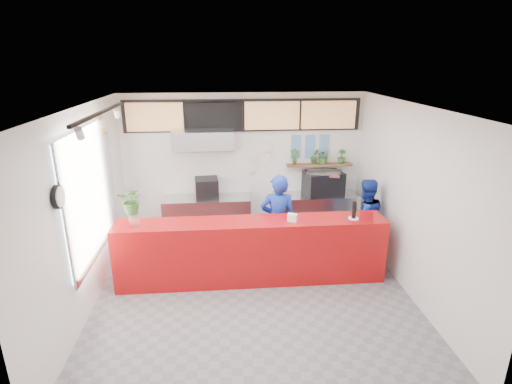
% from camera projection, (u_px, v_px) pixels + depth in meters
% --- Properties ---
extents(floor, '(5.00, 5.00, 0.00)m').
position_uv_depth(floor, '(254.00, 292.00, 6.55)').
color(floor, slate).
rests_on(floor, ground).
extents(ceiling, '(5.00, 5.00, 0.00)m').
position_uv_depth(ceiling, '(253.00, 107.00, 5.59)').
color(ceiling, silver).
extents(wall_back, '(5.00, 0.00, 5.00)m').
position_uv_depth(wall_back, '(244.00, 165.00, 8.43)').
color(wall_back, white).
rests_on(wall_back, ground).
extents(wall_left, '(0.00, 5.00, 5.00)m').
position_uv_depth(wall_left, '(84.00, 212.00, 5.86)').
color(wall_left, white).
rests_on(wall_left, ground).
extents(wall_right, '(0.00, 5.00, 5.00)m').
position_uv_depth(wall_right, '(411.00, 202.00, 6.28)').
color(wall_right, white).
rests_on(wall_right, ground).
extents(service_counter, '(4.50, 0.60, 1.10)m').
position_uv_depth(service_counter, '(252.00, 251.00, 6.75)').
color(service_counter, '#AC0C0E').
rests_on(service_counter, ground).
extents(cream_band, '(5.00, 0.02, 0.80)m').
position_uv_depth(cream_band, '(243.00, 113.00, 8.07)').
color(cream_band, beige).
rests_on(cream_band, wall_back).
extents(prep_bench, '(1.80, 0.60, 0.90)m').
position_uv_depth(prep_bench, '(207.00, 218.00, 8.42)').
color(prep_bench, '#B2B5BA').
rests_on(prep_bench, ground).
extents(panini_oven, '(0.50, 0.50, 0.41)m').
position_uv_depth(panini_oven, '(207.00, 188.00, 8.21)').
color(panini_oven, black).
rests_on(panini_oven, prep_bench).
extents(extraction_hood, '(1.20, 0.70, 0.35)m').
position_uv_depth(extraction_hood, '(204.00, 139.00, 7.83)').
color(extraction_hood, '#B2B5BA').
rests_on(extraction_hood, ceiling).
extents(hood_lip, '(1.20, 0.69, 0.31)m').
position_uv_depth(hood_lip, '(204.00, 148.00, 7.89)').
color(hood_lip, '#B2B5BA').
rests_on(hood_lip, ceiling).
extents(right_bench, '(1.80, 0.60, 0.90)m').
position_uv_depth(right_bench, '(314.00, 214.00, 8.61)').
color(right_bench, '#B2B5BA').
rests_on(right_bench, ground).
extents(espresso_machine, '(0.84, 0.66, 0.49)m').
position_uv_depth(espresso_machine, '(323.00, 183.00, 8.40)').
color(espresso_machine, black).
rests_on(espresso_machine, right_bench).
extents(espresso_tray, '(0.81, 0.69, 0.06)m').
position_uv_depth(espresso_tray, '(324.00, 172.00, 8.32)').
color(espresso_tray, '#B7BABE').
rests_on(espresso_tray, espresso_machine).
extents(herb_shelf, '(1.40, 0.18, 0.04)m').
position_uv_depth(herb_shelf, '(319.00, 165.00, 8.47)').
color(herb_shelf, brown).
rests_on(herb_shelf, wall_back).
extents(menu_board_far_left, '(1.10, 0.10, 0.55)m').
position_uv_depth(menu_board_far_left, '(155.00, 117.00, 7.84)').
color(menu_board_far_left, tan).
rests_on(menu_board_far_left, wall_back).
extents(menu_board_mid_left, '(1.10, 0.10, 0.55)m').
position_uv_depth(menu_board_mid_left, '(214.00, 116.00, 7.93)').
color(menu_board_mid_left, black).
rests_on(menu_board_mid_left, wall_back).
extents(menu_board_mid_right, '(1.10, 0.10, 0.55)m').
position_uv_depth(menu_board_mid_right, '(272.00, 116.00, 8.03)').
color(menu_board_mid_right, tan).
rests_on(menu_board_mid_right, wall_back).
extents(menu_board_far_right, '(1.10, 0.10, 0.55)m').
position_uv_depth(menu_board_far_right, '(328.00, 115.00, 8.13)').
color(menu_board_far_right, tan).
rests_on(menu_board_far_right, wall_back).
extents(soffit, '(4.80, 0.04, 0.65)m').
position_uv_depth(soffit, '(243.00, 115.00, 8.06)').
color(soffit, black).
rests_on(soffit, wall_back).
extents(window_pane, '(0.04, 2.20, 1.90)m').
position_uv_depth(window_pane, '(91.00, 193.00, 6.09)').
color(window_pane, silver).
rests_on(window_pane, wall_left).
extents(window_frame, '(0.03, 2.30, 2.00)m').
position_uv_depth(window_frame, '(92.00, 193.00, 6.09)').
color(window_frame, '#B2B5BA').
rests_on(window_frame, wall_left).
extents(wall_clock_rim, '(0.05, 0.30, 0.30)m').
position_uv_depth(wall_clock_rim, '(58.00, 197.00, 4.84)').
color(wall_clock_rim, black).
rests_on(wall_clock_rim, wall_left).
extents(wall_clock_face, '(0.02, 0.26, 0.26)m').
position_uv_depth(wall_clock_face, '(60.00, 197.00, 4.84)').
color(wall_clock_face, white).
rests_on(wall_clock_face, wall_left).
extents(track_rail, '(0.05, 2.40, 0.04)m').
position_uv_depth(track_rail, '(100.00, 113.00, 5.44)').
color(track_rail, black).
rests_on(track_rail, ceiling).
extents(dec_plate_a, '(0.24, 0.03, 0.24)m').
position_uv_depth(dec_plate_a, '(251.00, 154.00, 8.34)').
color(dec_plate_a, silver).
rests_on(dec_plate_a, wall_back).
extents(dec_plate_b, '(0.24, 0.03, 0.24)m').
position_uv_depth(dec_plate_b, '(265.00, 158.00, 8.39)').
color(dec_plate_b, silver).
rests_on(dec_plate_b, wall_back).
extents(dec_plate_c, '(0.24, 0.03, 0.24)m').
position_uv_depth(dec_plate_c, '(251.00, 168.00, 8.43)').
color(dec_plate_c, silver).
rests_on(dec_plate_c, wall_back).
extents(dec_plate_d, '(0.24, 0.03, 0.24)m').
position_uv_depth(dec_plate_d, '(268.00, 146.00, 8.32)').
color(dec_plate_d, silver).
rests_on(dec_plate_d, wall_back).
extents(photo_frame_a, '(0.20, 0.02, 0.25)m').
position_uv_depth(photo_frame_a, '(296.00, 141.00, 8.35)').
color(photo_frame_a, '#598CBF').
rests_on(photo_frame_a, wall_back).
extents(photo_frame_b, '(0.20, 0.02, 0.25)m').
position_uv_depth(photo_frame_b, '(310.00, 141.00, 8.37)').
color(photo_frame_b, '#598CBF').
rests_on(photo_frame_b, wall_back).
extents(photo_frame_c, '(0.20, 0.02, 0.25)m').
position_uv_depth(photo_frame_c, '(324.00, 141.00, 8.40)').
color(photo_frame_c, '#598CBF').
rests_on(photo_frame_c, wall_back).
extents(photo_frame_d, '(0.20, 0.02, 0.25)m').
position_uv_depth(photo_frame_d, '(296.00, 153.00, 8.43)').
color(photo_frame_d, '#598CBF').
rests_on(photo_frame_d, wall_back).
extents(photo_frame_e, '(0.20, 0.02, 0.25)m').
position_uv_depth(photo_frame_e, '(310.00, 152.00, 8.45)').
color(photo_frame_e, '#598CBF').
rests_on(photo_frame_e, wall_back).
extents(photo_frame_f, '(0.20, 0.02, 0.25)m').
position_uv_depth(photo_frame_f, '(324.00, 152.00, 8.48)').
color(photo_frame_f, '#598CBF').
rests_on(photo_frame_f, wall_back).
extents(staff_center, '(0.68, 0.49, 1.75)m').
position_uv_depth(staff_center, '(278.00, 221.00, 7.14)').
color(staff_center, navy).
rests_on(staff_center, ground).
extents(staff_right, '(0.88, 0.75, 1.58)m').
position_uv_depth(staff_right, '(364.00, 219.00, 7.45)').
color(staff_right, navy).
rests_on(staff_right, ground).
extents(herb_a, '(0.20, 0.16, 0.33)m').
position_uv_depth(herb_a, '(294.00, 157.00, 8.37)').
color(herb_a, '#376824').
rests_on(herb_a, herb_shelf).
extents(herb_b, '(0.21, 0.19, 0.32)m').
position_uv_depth(herb_b, '(315.00, 156.00, 8.40)').
color(herb_b, '#376824').
rests_on(herb_b, herb_shelf).
extents(herb_c, '(0.33, 0.29, 0.33)m').
position_uv_depth(herb_c, '(324.00, 156.00, 8.42)').
color(herb_c, '#376824').
rests_on(herb_c, herb_shelf).
extents(herb_d, '(0.20, 0.19, 0.29)m').
position_uv_depth(herb_d, '(342.00, 156.00, 8.46)').
color(herb_d, '#376824').
rests_on(herb_d, herb_shelf).
extents(glass_vase, '(0.21, 0.21, 0.21)m').
position_uv_depth(glass_vase, '(134.00, 220.00, 6.33)').
color(glass_vase, white).
rests_on(glass_vase, service_counter).
extents(basil_vase, '(0.45, 0.41, 0.44)m').
position_uv_depth(basil_vase, '(132.00, 200.00, 6.22)').
color(basil_vase, '#376824').
rests_on(basil_vase, glass_vase).
extents(napkin_holder, '(0.17, 0.14, 0.13)m').
position_uv_depth(napkin_holder, '(292.00, 218.00, 6.54)').
color(napkin_holder, white).
rests_on(napkin_holder, service_counter).
extents(white_plate, '(0.21, 0.21, 0.01)m').
position_uv_depth(white_plate, '(353.00, 218.00, 6.67)').
color(white_plate, white).
rests_on(white_plate, service_counter).
extents(pepper_mill, '(0.09, 0.09, 0.29)m').
position_uv_depth(pepper_mill, '(354.00, 210.00, 6.62)').
color(pepper_mill, black).
rests_on(pepper_mill, white_plate).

